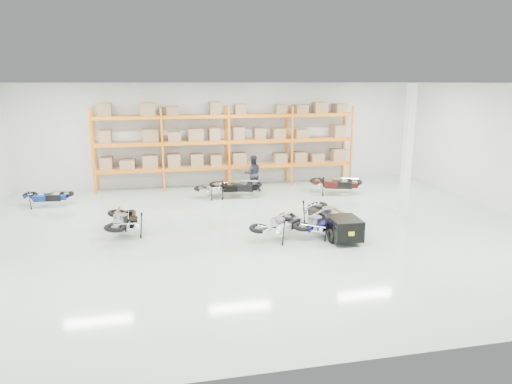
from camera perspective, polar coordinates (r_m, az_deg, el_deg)
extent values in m
plane|color=#AFC3B1|center=(14.29, 0.28, -4.91)|extent=(18.00, 18.00, 0.00)
plane|color=white|center=(13.54, 0.30, 13.45)|extent=(18.00, 18.00, 0.00)
plane|color=silver|center=(20.57, -3.81, 7.21)|extent=(18.00, 0.00, 18.00)
plane|color=silver|center=(7.23, 11.98, -5.21)|extent=(18.00, 0.00, 18.00)
cube|color=orange|center=(19.65, -19.81, 4.66)|extent=(0.08, 0.08, 3.50)
cube|color=orange|center=(20.53, -19.48, 5.04)|extent=(0.08, 0.08, 3.50)
cube|color=orange|center=(19.45, -11.60, 5.11)|extent=(0.08, 0.08, 3.50)
cube|color=orange|center=(20.34, -11.62, 5.47)|extent=(0.08, 0.08, 3.50)
cube|color=orange|center=(19.65, -3.38, 5.45)|extent=(0.08, 0.08, 3.50)
cube|color=orange|center=(20.54, -3.75, 5.80)|extent=(0.08, 0.08, 3.50)
cube|color=orange|center=(20.25, 4.52, 5.67)|extent=(0.08, 0.08, 3.50)
cube|color=orange|center=(21.10, 3.84, 6.01)|extent=(0.08, 0.08, 3.50)
cube|color=orange|center=(21.20, 11.85, 5.78)|extent=(0.08, 0.08, 3.50)
cube|color=orange|center=(22.02, 10.92, 6.11)|extent=(0.08, 0.08, 3.50)
cube|color=orange|center=(19.64, -15.57, 2.45)|extent=(2.70, 0.08, 0.12)
cube|color=orange|center=(20.52, -15.42, 2.92)|extent=(2.70, 0.08, 0.12)
cube|color=tan|center=(20.07, -15.50, 2.89)|extent=(2.68, 0.88, 0.02)
cube|color=tan|center=(20.03, -15.54, 3.53)|extent=(2.40, 0.70, 0.44)
cube|color=orange|center=(19.64, -7.39, 2.84)|extent=(2.70, 0.08, 0.12)
cube|color=orange|center=(20.52, -7.59, 3.30)|extent=(2.70, 0.08, 0.12)
cube|color=tan|center=(20.07, -7.50, 3.27)|extent=(2.68, 0.88, 0.02)
cube|color=tan|center=(20.03, -7.52, 3.92)|extent=(2.40, 0.70, 0.44)
cube|color=orange|center=(20.04, 0.62, 3.17)|extent=(2.70, 0.08, 0.12)
cube|color=orange|center=(20.91, 0.09, 3.61)|extent=(2.70, 0.08, 0.12)
cube|color=tan|center=(20.46, 0.35, 3.59)|extent=(2.68, 0.88, 0.02)
cube|color=tan|center=(20.42, 0.35, 4.22)|extent=(2.40, 0.70, 0.44)
cube|color=orange|center=(20.81, 8.19, 3.42)|extent=(2.70, 0.08, 0.12)
cube|color=orange|center=(21.65, 7.38, 3.84)|extent=(2.70, 0.08, 0.12)
cube|color=tan|center=(21.22, 7.78, 3.82)|extent=(2.68, 0.88, 0.02)
cube|color=tan|center=(21.18, 7.80, 4.44)|extent=(2.40, 0.70, 0.44)
cube|color=orange|center=(19.46, -15.77, 5.62)|extent=(2.70, 0.08, 0.12)
cube|color=orange|center=(20.35, -15.61, 5.96)|extent=(2.70, 0.08, 0.12)
cube|color=tan|center=(19.90, -15.70, 6.00)|extent=(2.68, 0.88, 0.02)
cube|color=tan|center=(19.87, -15.75, 6.65)|extent=(2.40, 0.70, 0.44)
cube|color=orange|center=(19.47, -7.49, 6.02)|extent=(2.70, 0.08, 0.12)
cube|color=orange|center=(20.36, -7.69, 6.35)|extent=(2.70, 0.08, 0.12)
cube|color=tan|center=(19.90, -7.60, 6.39)|extent=(2.68, 0.88, 0.02)
cube|color=tan|center=(19.88, -7.62, 7.04)|extent=(2.40, 0.70, 0.44)
cube|color=orange|center=(19.87, 0.63, 6.29)|extent=(2.70, 0.08, 0.12)
cube|color=orange|center=(20.74, 0.09, 6.60)|extent=(2.70, 0.08, 0.12)
cube|color=tan|center=(20.30, 0.36, 6.64)|extent=(2.68, 0.88, 0.02)
cube|color=tan|center=(20.27, 0.36, 7.29)|extent=(2.40, 0.70, 0.44)
cube|color=orange|center=(20.65, 8.29, 6.43)|extent=(2.70, 0.08, 0.12)
cube|color=orange|center=(21.49, 7.47, 6.73)|extent=(2.70, 0.08, 0.12)
cube|color=tan|center=(21.06, 7.88, 6.77)|extent=(2.68, 0.88, 0.02)
cube|color=tan|center=(21.03, 7.90, 7.39)|extent=(2.40, 0.70, 0.44)
cube|color=orange|center=(19.35, -15.98, 8.85)|extent=(2.70, 0.08, 0.12)
cube|color=orange|center=(20.24, -15.81, 9.05)|extent=(2.70, 0.08, 0.12)
cube|color=tan|center=(19.79, -15.91, 9.15)|extent=(2.68, 0.88, 0.02)
cube|color=tan|center=(19.78, -15.95, 9.81)|extent=(2.40, 0.70, 0.44)
cube|color=orange|center=(19.35, -7.59, 9.25)|extent=(2.70, 0.08, 0.12)
cube|color=orange|center=(20.25, -7.79, 9.43)|extent=(2.70, 0.08, 0.12)
cube|color=tan|center=(19.80, -7.70, 9.54)|extent=(2.68, 0.88, 0.02)
cube|color=tan|center=(19.78, -7.72, 10.21)|extent=(2.40, 0.70, 0.44)
cube|color=orange|center=(19.76, 0.64, 9.45)|extent=(2.70, 0.08, 0.12)
cube|color=orange|center=(20.64, 0.10, 9.63)|extent=(2.70, 0.08, 0.12)
cube|color=tan|center=(20.19, 0.36, 9.74)|extent=(2.68, 0.88, 0.02)
cube|color=tan|center=(20.18, 0.36, 10.40)|extent=(2.40, 0.70, 0.44)
cube|color=orange|center=(20.54, 8.40, 9.47)|extent=(2.70, 0.08, 0.12)
cube|color=orange|center=(21.39, 7.56, 9.66)|extent=(2.70, 0.08, 0.12)
cube|color=tan|center=(20.96, 7.98, 9.76)|extent=(2.68, 0.88, 0.02)
cube|color=tan|center=(20.94, 8.00, 10.39)|extent=(2.40, 0.70, 0.44)
cube|color=white|center=(16.08, 18.39, 4.74)|extent=(0.25, 0.25, 4.50)
cube|color=black|center=(13.44, 11.00, -4.44)|extent=(0.84, 1.05, 0.60)
cube|color=yellow|center=(12.99, 11.88, -5.13)|extent=(0.17, 0.03, 0.12)
torus|color=black|center=(13.36, 9.32, -5.46)|extent=(0.09, 0.41, 0.41)
torus|color=black|center=(13.67, 12.56, -5.17)|extent=(0.09, 0.41, 0.41)
cylinder|color=black|center=(14.05, 9.91, -3.36)|extent=(0.07, 0.98, 0.04)
imported|color=#212129|center=(19.24, -0.42, 2.34)|extent=(0.76, 0.60, 1.54)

